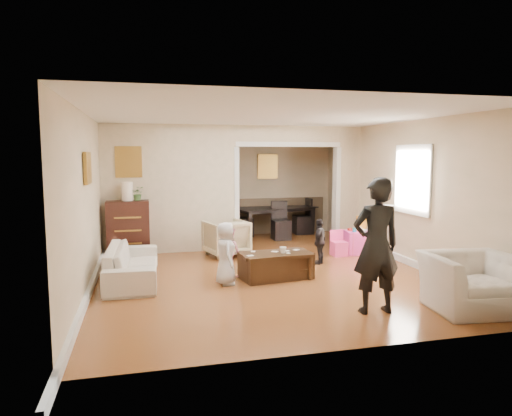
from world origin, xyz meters
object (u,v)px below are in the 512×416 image
object	(u,v)px
coffee_table	(276,265)
dining_table	(274,221)
sofa	(132,264)
table_lamp	(127,191)
child_toddler	(320,241)
armchair_front	(472,282)
coffee_cup	(283,250)
child_kneel_b	(230,252)
child_kneel_a	(226,254)
adult_person	(376,246)
dresser	(128,229)
play_table	(358,242)
cyan_cup	(355,230)
armchair_back	(226,238)

from	to	relation	value
coffee_table	dining_table	distance (m)	4.06
sofa	table_lamp	xyz separation A→B (m)	(-0.10, 1.83, 1.01)
table_lamp	child_toddler	bearing A→B (deg)	-23.35
armchair_front	coffee_cup	xyz separation A→B (m)	(-1.92, 2.00, 0.11)
table_lamp	child_kneel_b	size ratio (longest dim) A/B	0.44
armchair_front	coffee_cup	world-z (taller)	armchair_front
coffee_table	child_kneel_b	world-z (taller)	child_kneel_b
dining_table	child_kneel_a	bearing A→B (deg)	-130.39
adult_person	child_kneel_b	size ratio (longest dim) A/B	2.10
armchair_front	table_lamp	bearing A→B (deg)	141.92
armchair_front	dresser	world-z (taller)	dresser
adult_person	coffee_cup	bearing A→B (deg)	-69.72
armchair_front	coffee_table	size ratio (longest dim) A/B	0.98
coffee_cup	play_table	xyz separation A→B (m)	(2.04, 1.47, -0.24)
coffee_table	child_kneel_b	xyz separation A→B (m)	(-0.70, 0.30, 0.20)
cyan_cup	adult_person	bearing A→B (deg)	-111.70
armchair_back	coffee_table	xyz separation A→B (m)	(0.48, -1.86, -0.14)
armchair_front	child_kneel_b	bearing A→B (deg)	145.38
child_kneel_a	dresser	bearing A→B (deg)	33.43
armchair_back	child_kneel_a	world-z (taller)	child_kneel_a
armchair_back	dresser	world-z (taller)	dresser
armchair_back	table_lamp	xyz separation A→B (m)	(-1.87, 0.36, 0.93)
armchair_front	child_kneel_b	size ratio (longest dim) A/B	1.35
play_table	adult_person	xyz separation A→B (m)	(-1.38, -3.27, 0.63)
table_lamp	dresser	bearing A→B (deg)	0.00
cyan_cup	dining_table	xyz separation A→B (m)	(-0.95, 2.54, -0.14)
coffee_cup	child_kneel_b	distance (m)	0.88
dresser	armchair_front	bearing A→B (deg)	-44.34
cyan_cup	child_kneel_a	xyz separation A→B (m)	(-2.89, -1.52, -0.01)
coffee_table	child_toddler	size ratio (longest dim) A/B	1.34
armchair_back	play_table	bearing A→B (deg)	155.30
dining_table	child_kneel_b	size ratio (longest dim) A/B	2.45
dresser	cyan_cup	world-z (taller)	dresser
child_toddler	sofa	bearing A→B (deg)	-42.71
coffee_table	dining_table	bearing A→B (deg)	74.53
coffee_cup	sofa	bearing A→B (deg)	169.44
coffee_table	child_kneel_b	distance (m)	0.79
child_toddler	child_kneel_b	bearing A→B (deg)	-34.56
dresser	child_toddler	world-z (taller)	dresser
adult_person	child_kneel_a	size ratio (longest dim) A/B	1.78
coffee_cup	cyan_cup	world-z (taller)	cyan_cup
sofa	adult_person	distance (m)	3.79
armchair_front	dining_table	size ratio (longest dim) A/B	0.55
dresser	play_table	size ratio (longest dim) A/B	2.34
table_lamp	child_kneel_b	xyz separation A→B (m)	(1.65, -1.92, -0.88)
armchair_back	table_lamp	distance (m)	2.12
table_lamp	cyan_cup	xyz separation A→B (m)	(4.39, -0.85, -0.79)
armchair_front	play_table	distance (m)	3.47
dining_table	child_kneel_a	distance (m)	4.50
armchair_front	adult_person	world-z (taller)	adult_person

